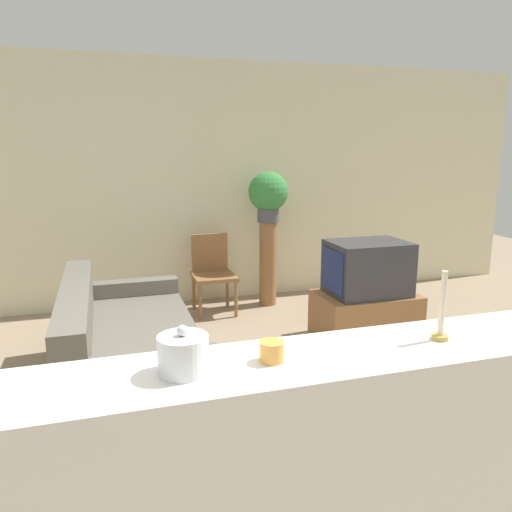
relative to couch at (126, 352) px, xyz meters
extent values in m
plane|color=gray|center=(0.58, -1.37, -0.29)|extent=(14.00, 14.00, 0.00)
cube|color=beige|center=(0.58, 2.06, 1.06)|extent=(9.00, 0.06, 2.70)
cube|color=#605B51|center=(0.04, 0.00, -0.05)|extent=(0.93, 1.86, 0.47)
cube|color=#605B51|center=(-0.32, 0.00, 0.35)|extent=(0.20, 1.86, 0.33)
cube|color=#605B51|center=(0.04, -0.85, 0.01)|extent=(0.93, 0.16, 0.60)
cube|color=#605B51|center=(0.04, 0.85, 0.01)|extent=(0.93, 0.16, 0.60)
cube|color=olive|center=(2.20, 0.42, -0.08)|extent=(0.91, 0.59, 0.42)
cube|color=#333338|center=(2.20, 0.42, 0.38)|extent=(0.70, 0.52, 0.49)
cube|color=navy|center=(1.84, 0.42, 0.38)|extent=(0.02, 0.43, 0.38)
cube|color=olive|center=(0.99, 1.50, 0.12)|extent=(0.44, 0.44, 0.04)
cube|color=olive|center=(0.99, 1.71, 0.34)|extent=(0.40, 0.04, 0.41)
cylinder|color=olive|center=(0.80, 1.31, -0.10)|extent=(0.04, 0.04, 0.39)
cylinder|color=olive|center=(1.18, 1.31, -0.10)|extent=(0.04, 0.04, 0.39)
cylinder|color=olive|center=(0.80, 1.69, -0.10)|extent=(0.04, 0.04, 0.39)
cylinder|color=olive|center=(1.18, 1.69, -0.10)|extent=(0.04, 0.04, 0.39)
cylinder|color=olive|center=(1.64, 1.65, 0.18)|extent=(0.19, 0.19, 0.95)
cylinder|color=#4C4C51|center=(1.64, 1.65, 0.73)|extent=(0.24, 0.24, 0.15)
sphere|color=#38843D|center=(1.64, 1.65, 0.99)|extent=(0.44, 0.44, 0.44)
cube|color=white|center=(0.58, -1.90, 0.19)|extent=(2.57, 0.44, 0.97)
cylinder|color=silver|center=(0.14, -1.90, 0.75)|extent=(0.18, 0.18, 0.14)
sphere|color=silver|center=(0.14, -1.90, 0.84)|extent=(0.04, 0.04, 0.04)
cylinder|color=gold|center=(0.47, -1.90, 0.72)|extent=(0.09, 0.09, 0.08)
cylinder|color=#B7933D|center=(1.21, -1.90, 0.69)|extent=(0.07, 0.07, 0.02)
cylinder|color=beige|center=(1.21, -1.90, 0.84)|extent=(0.02, 0.02, 0.27)
camera|label=1|loc=(-0.10, -3.54, 1.46)|focal=35.00mm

